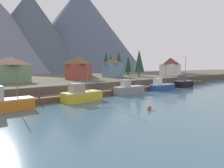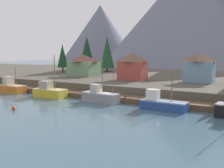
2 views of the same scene
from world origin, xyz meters
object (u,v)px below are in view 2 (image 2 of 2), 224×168
(fishing_boat_orange, at_px, (12,87))
(house_red, at_px, (132,66))
(conifer_centre, at_px, (107,52))
(channel_buoy, at_px, (14,108))
(fishing_boat_grey, at_px, (100,96))
(conifer_near_left, at_px, (87,52))
(house_green, at_px, (84,65))
(fishing_boat_blue, at_px, (162,104))
(house_blue, at_px, (199,68))
(conifer_mid_left, at_px, (63,56))
(fishing_boat_yellow, at_px, (49,91))

(fishing_boat_orange, xyz_separation_m, house_red, (22.30, 18.54, 4.76))
(house_red, bearing_deg, conifer_centre, 133.85)
(conifer_centre, bearing_deg, fishing_boat_orange, -92.21)
(house_red, relative_size, channel_buoy, 9.96)
(fishing_boat_grey, bearing_deg, conifer_centre, 124.23)
(fishing_boat_grey, bearing_deg, channel_buoy, -119.70)
(fishing_boat_grey, distance_m, conifer_near_left, 52.80)
(conifer_centre, bearing_deg, channel_buoy, -74.74)
(house_green, height_order, channel_buoy, house_green)
(fishing_boat_blue, distance_m, house_green, 38.83)
(house_blue, bearing_deg, channel_buoy, -122.73)
(conifer_mid_left, height_order, channel_buoy, conifer_mid_left)
(fishing_boat_orange, height_order, channel_buoy, fishing_boat_orange)
(house_blue, height_order, channel_buoy, house_blue)
(house_green, height_order, conifer_near_left, conifer_near_left)
(fishing_boat_blue, bearing_deg, conifer_centre, 134.09)
(house_red, distance_m, conifer_near_left, 37.70)
(house_blue, bearing_deg, fishing_boat_blue, -92.50)
(house_green, height_order, house_blue, house_blue)
(fishing_boat_blue, xyz_separation_m, conifer_mid_left, (-46.91, 29.27, 7.15))
(fishing_boat_yellow, distance_m, conifer_mid_left, 37.36)
(fishing_boat_grey, height_order, channel_buoy, fishing_boat_grey)
(fishing_boat_grey, relative_size, house_red, 1.25)
(house_red, relative_size, house_green, 0.84)
(fishing_boat_blue, xyz_separation_m, house_blue, (0.94, 21.51, 4.82))
(fishing_boat_blue, relative_size, house_green, 0.93)
(fishing_boat_grey, relative_size, channel_buoy, 12.49)
(fishing_boat_orange, bearing_deg, fishing_boat_grey, 1.27)
(fishing_boat_grey, xyz_separation_m, house_green, (-19.58, 21.42, 4.50))
(fishing_boat_grey, distance_m, house_blue, 25.70)
(conifer_mid_left, bearing_deg, house_red, -18.44)
(house_blue, height_order, conifer_centre, conifer_centre)
(house_red, height_order, house_green, house_red)
(channel_buoy, bearing_deg, conifer_mid_left, 121.60)
(fishing_boat_orange, xyz_separation_m, house_green, (5.04, 21.48, 4.44))
(house_red, relative_size, conifer_mid_left, 0.72)
(conifer_centre, height_order, channel_buoy, conifer_centre)
(fishing_boat_orange, height_order, conifer_centre, conifer_centre)
(house_green, bearing_deg, fishing_boat_grey, -47.57)
(house_blue, height_order, conifer_mid_left, conifer_mid_left)
(house_green, relative_size, conifer_mid_left, 0.86)
(fishing_boat_orange, height_order, house_green, house_green)
(house_blue, relative_size, conifer_near_left, 0.53)
(house_blue, bearing_deg, conifer_near_left, 157.15)
(fishing_boat_grey, height_order, house_blue, house_blue)
(house_red, xyz_separation_m, conifer_centre, (-20.76, 21.61, 3.37))
(house_red, xyz_separation_m, channel_buoy, (-6.32, -31.28, -5.62))
(fishing_boat_orange, height_order, house_red, house_red)
(house_green, bearing_deg, fishing_boat_blue, -33.88)
(fishing_boat_orange, height_order, house_blue, house_blue)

